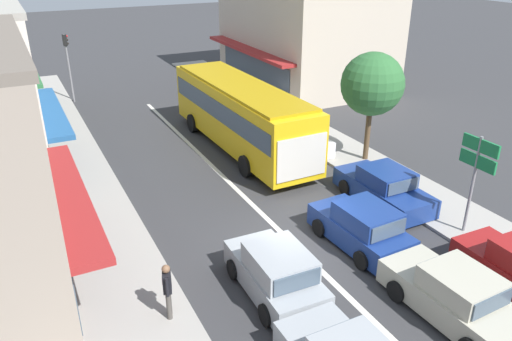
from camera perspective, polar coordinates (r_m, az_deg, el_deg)
name	(u,v)px	position (r m, az deg, el deg)	size (l,w,h in m)	color
ground_plane	(297,247)	(16.83, 4.66, -8.73)	(140.00, 140.00, 0.00)	#353538
lane_centre_line	(245,197)	(19.86, -1.30, -3.07)	(0.20, 28.00, 0.01)	silver
sidewalk_left	(58,212)	(20.12, -21.71, -4.38)	(5.20, 44.00, 0.14)	#A39E96
kerb_right	(343,152)	(24.34, 9.91, 2.11)	(2.80, 44.00, 0.12)	#A39E96
building_right_far	(305,19)	(36.00, 5.59, 16.88)	(8.87, 12.00, 8.89)	beige
city_bus	(241,112)	(23.91, -1.74, 6.72)	(2.88, 10.90, 3.23)	yellow
hatchback_behind_bus_mid	(362,227)	(16.84, 11.98, -6.37)	(1.94, 3.77, 1.54)	navy
hatchback_adjacent_lane_lead	(276,273)	(14.41, 2.29, -11.66)	(1.90, 3.74, 1.54)	#9EA3A8
sedan_queue_far_back	(456,298)	(14.64, 21.93, -13.32)	(2.01, 4.26, 1.47)	#B7B29E
parked_sedan_kerb_second	(384,188)	(19.74, 14.40, -1.94)	(1.91, 4.21, 1.47)	navy
parked_hatchback_kerb_third	(301,137)	(24.08, 5.13, 3.80)	(1.87, 3.73, 1.54)	silver
parked_hatchback_kerb_rear	(248,105)	(28.94, -0.90, 7.51)	(1.93, 3.76, 1.54)	#9EA3A8
traffic_light_downstreet	(68,57)	(33.37, -20.74, 12.07)	(0.33, 0.24, 4.20)	gray
directional_road_sign	(477,163)	(17.77, 23.96, 0.84)	(0.10, 1.40, 3.60)	gray
street_tree_right	(372,84)	(22.52, 13.16, 9.56)	(2.76, 2.76, 5.02)	brown
pedestrian_with_handbag_near	(167,287)	(13.51, -10.08, -13.03)	(0.36, 0.66, 1.63)	#4C4742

